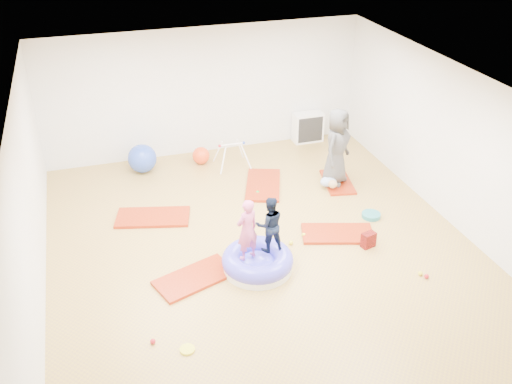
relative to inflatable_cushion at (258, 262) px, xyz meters
name	(u,v)px	position (x,y,z in m)	size (l,w,h in m)	color
room	(262,173)	(0.25, 0.58, 1.26)	(7.01, 8.01, 2.81)	#B4923D
gym_mat_front_left	(195,278)	(-1.01, 0.04, -0.11)	(1.24, 0.62, 0.05)	#A33317
gym_mat_mid_left	(153,217)	(-1.38, 2.02, -0.11)	(1.32, 0.66, 0.06)	#A33317
gym_mat_center_back	(263,185)	(0.94, 2.58, -0.11)	(1.33, 0.66, 0.06)	#A33317
gym_mat_right	(338,234)	(1.64, 0.51, -0.11)	(1.24, 0.62, 0.05)	#A33317
gym_mat_rear_right	(338,182)	(2.44, 2.25, -0.12)	(1.07, 0.53, 0.04)	#A33317
inflatable_cushion	(258,262)	(0.00, 0.00, 0.00)	(1.15, 1.15, 0.36)	white
child_pink	(247,227)	(-0.18, -0.03, 0.71)	(0.38, 0.25, 1.04)	#C75288
child_navy	(270,222)	(0.22, 0.08, 0.66)	(0.46, 0.36, 0.95)	black
adult_caregiver	(337,147)	(2.36, 2.26, 0.69)	(0.77, 0.50, 1.57)	#454545
infant	(330,182)	(2.18, 2.08, 0.02)	(0.37, 0.38, 0.22)	#93ACD7
ball_pit_balls	(310,255)	(0.92, 0.05, -0.10)	(4.38, 3.53, 0.08)	red
exercise_ball_blue	(142,158)	(-1.28, 3.97, 0.16)	(0.60, 0.60, 0.60)	blue
exercise_ball_orange	(201,156)	(-0.02, 3.97, 0.05)	(0.37, 0.37, 0.37)	#F54419
infant_play_gym	(232,151)	(0.58, 3.61, 0.22)	(0.71, 0.67, 0.54)	white
cube_shelf	(308,127)	(2.63, 4.37, 0.21)	(0.69, 0.34, 0.69)	white
balance_disc	(371,215)	(2.47, 0.86, -0.10)	(0.35, 0.35, 0.08)	teal
backpack	(368,240)	(1.98, 0.03, -0.01)	(0.23, 0.14, 0.27)	#A5120E
yellow_toy	(187,349)	(-1.44, -1.42, -0.13)	(0.20, 0.20, 0.03)	yellow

